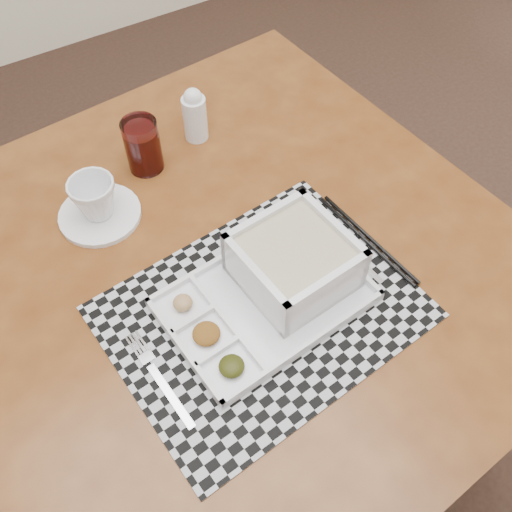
# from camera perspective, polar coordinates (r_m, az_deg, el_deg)

# --- Properties ---
(dining_table) EXTENTS (1.10, 1.10, 0.76)m
(dining_table) POSITION_cam_1_polar(r_m,az_deg,el_deg) (1.05, -3.38, -3.18)
(dining_table) COLOR #50260E
(dining_table) RESTS_ON ground
(placemat) EXTENTS (0.51, 0.41, 0.00)m
(placemat) POSITION_cam_1_polar(r_m,az_deg,el_deg) (0.93, 0.61, -5.58)
(placemat) COLOR #ABACB3
(placemat) RESTS_ON dining_table
(serving_tray) EXTENTS (0.34, 0.25, 0.10)m
(serving_tray) POSITION_cam_1_polar(r_m,az_deg,el_deg) (0.92, 2.90, -1.81)
(serving_tray) COLOR white
(serving_tray) RESTS_ON placemat
(fork) EXTENTS (0.03, 0.19, 0.00)m
(fork) POSITION_cam_1_polar(r_m,az_deg,el_deg) (0.89, -9.64, -11.76)
(fork) COLOR silver
(fork) RESTS_ON placemat
(spoon) EXTENTS (0.04, 0.18, 0.01)m
(spoon) POSITION_cam_1_polar(r_m,az_deg,el_deg) (1.03, 7.28, 2.46)
(spoon) COLOR silver
(spoon) RESTS_ON placemat
(chopsticks) EXTENTS (0.04, 0.24, 0.01)m
(chopsticks) POSITION_cam_1_polar(r_m,az_deg,el_deg) (1.03, 11.13, 1.65)
(chopsticks) COLOR black
(chopsticks) RESTS_ON placemat
(saucer) EXTENTS (0.15, 0.15, 0.01)m
(saucer) POSITION_cam_1_polar(r_m,az_deg,el_deg) (1.08, -15.33, 4.03)
(saucer) COLOR white
(saucer) RESTS_ON dining_table
(cup) EXTENTS (0.10, 0.10, 0.08)m
(cup) POSITION_cam_1_polar(r_m,az_deg,el_deg) (1.05, -15.84, 5.57)
(cup) COLOR white
(cup) RESTS_ON saucer
(juice_glass) EXTENTS (0.07, 0.07, 0.11)m
(juice_glass) POSITION_cam_1_polar(r_m,az_deg,el_deg) (1.12, -11.23, 10.63)
(juice_glass) COLOR white
(juice_glass) RESTS_ON dining_table
(creamer_bottle) EXTENTS (0.05, 0.05, 0.12)m
(creamer_bottle) POSITION_cam_1_polar(r_m,az_deg,el_deg) (1.17, -6.15, 13.86)
(creamer_bottle) COLOR white
(creamer_bottle) RESTS_ON dining_table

